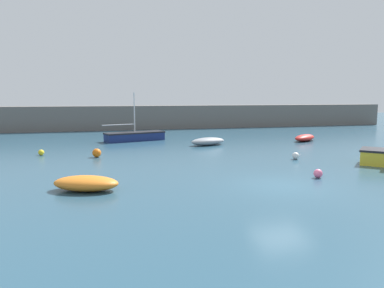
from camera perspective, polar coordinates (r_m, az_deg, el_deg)
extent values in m
cube|color=#284C60|center=(17.13, 13.46, -6.50)|extent=(120.00, 120.00, 0.20)
cube|color=#66605B|center=(45.43, -4.64, 4.11)|extent=(59.84, 2.45, 2.78)
cube|color=navy|center=(33.40, -8.71, 1.06)|extent=(5.39, 2.89, 0.66)
cube|color=black|center=(33.36, -8.72, 1.72)|extent=(5.49, 2.95, 0.12)
cylinder|color=silver|center=(33.24, -8.78, 4.69)|extent=(0.10, 0.10, 3.58)
cylinder|color=silver|center=(32.77, -11.12, 2.90)|extent=(2.84, 0.89, 0.08)
ellipsoid|color=red|center=(34.25, 16.81, 0.92)|extent=(3.08, 2.63, 0.58)
ellipsoid|color=orange|center=(16.33, -15.86, -5.78)|extent=(3.09, 2.33, 0.62)
ellipsoid|color=gray|center=(30.06, 2.44, 0.41)|extent=(3.24, 2.05, 0.62)
sphere|color=orange|center=(24.92, -14.32, -1.32)|extent=(0.56, 0.56, 0.56)
sphere|color=white|center=(24.27, 15.51, -1.74)|extent=(0.44, 0.44, 0.44)
sphere|color=yellow|center=(26.87, -22.00, -1.21)|extent=(0.39, 0.39, 0.39)
sphere|color=#EA668C|center=(19.12, 18.66, -4.28)|extent=(0.43, 0.43, 0.43)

